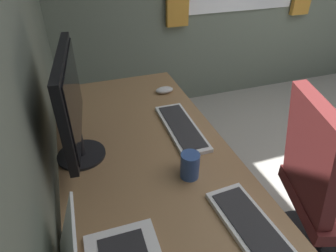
{
  "coord_description": "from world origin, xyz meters",
  "views": [
    {
      "loc": [
        -0.49,
        1.79,
        1.53
      ],
      "look_at": [
        0.33,
        1.51,
        0.95
      ],
      "focal_mm": 31.43,
      "sensor_mm": 36.0,
      "label": 1
    }
  ],
  "objects": [
    {
      "name": "mouse_main",
      "position": [
        0.97,
        1.3,
        0.75
      ],
      "size": [
        0.06,
        0.1,
        0.03
      ],
      "primitive_type": "ellipsoid",
      "color": "silver",
      "rests_on": "desk"
    },
    {
      "name": "keyboard_spare",
      "position": [
        -0.04,
        1.34,
        0.74
      ],
      "size": [
        0.43,
        0.17,
        0.02
      ],
      "color": "silver",
      "rests_on": "desk"
    },
    {
      "name": "monitor_primary",
      "position": [
        0.54,
        1.82,
        0.99
      ],
      "size": [
        0.51,
        0.2,
        0.45
      ],
      "color": "black",
      "rests_on": "desk"
    },
    {
      "name": "office_chair",
      "position": [
        0.18,
        0.78,
        0.46
      ],
      "size": [
        0.56,
        0.6,
        0.97
      ],
      "color": "maroon",
      "rests_on": "ground"
    },
    {
      "name": "coffee_mug",
      "position": [
        0.28,
        1.43,
        0.78
      ],
      "size": [
        0.11,
        0.07,
        0.11
      ],
      "color": "#335193",
      "rests_on": "desk"
    },
    {
      "name": "keyboard_main",
      "position": [
        0.59,
        1.35,
        0.74
      ],
      "size": [
        0.42,
        0.15,
        0.02
      ],
      "color": "silver",
      "rests_on": "desk"
    },
    {
      "name": "desk",
      "position": [
        0.33,
        1.56,
        0.66
      ],
      "size": [
        1.84,
        0.72,
        0.73
      ],
      "color": "#936D47",
      "rests_on": "ground"
    }
  ]
}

